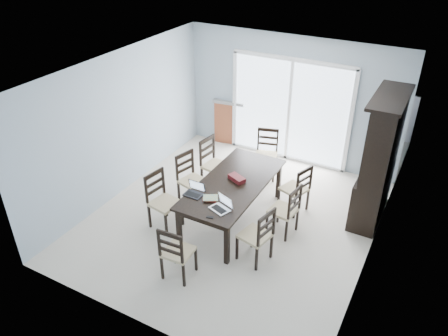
{
  "coord_description": "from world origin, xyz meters",
  "views": [
    {
      "loc": [
        2.73,
        -5.36,
        4.59
      ],
      "look_at": [
        -0.17,
        0.0,
        0.98
      ],
      "focal_mm": 35.0,
      "sensor_mm": 36.0,
      "label": 1
    }
  ],
  "objects_px": {
    "chair_left_far": "(212,158)",
    "chair_right_mid": "(289,206)",
    "laptop_dark": "(193,192)",
    "cell_phone": "(210,217)",
    "chair_left_mid": "(189,173)",
    "game_box": "(237,178)",
    "hot_tub": "(266,113)",
    "dining_table": "(233,186)",
    "chair_right_near": "(260,231)",
    "chair_right_far": "(299,185)",
    "chair_end_near": "(175,249)",
    "chair_end_far": "(267,148)",
    "china_hutch": "(379,161)",
    "laptop_silver": "(220,207)",
    "chair_left_near": "(160,194)"
  },
  "relations": [
    {
      "from": "chair_left_far",
      "to": "chair_right_mid",
      "type": "relative_size",
      "value": 1.09
    },
    {
      "from": "laptop_dark",
      "to": "cell_phone",
      "type": "height_order",
      "value": "laptop_dark"
    },
    {
      "from": "chair_left_mid",
      "to": "chair_left_far",
      "type": "xyz_separation_m",
      "value": [
        0.11,
        0.63,
        0.02
      ]
    },
    {
      "from": "game_box",
      "to": "hot_tub",
      "type": "bearing_deg",
      "value": 105.52
    },
    {
      "from": "dining_table",
      "to": "chair_left_mid",
      "type": "relative_size",
      "value": 2.0
    },
    {
      "from": "chair_right_mid",
      "to": "cell_phone",
      "type": "height_order",
      "value": "chair_right_mid"
    },
    {
      "from": "chair_right_mid",
      "to": "dining_table",
      "type": "bearing_deg",
      "value": 102.77
    },
    {
      "from": "chair_right_near",
      "to": "game_box",
      "type": "xyz_separation_m",
      "value": [
        -0.8,
        0.82,
        0.21
      ]
    },
    {
      "from": "chair_right_near",
      "to": "chair_right_far",
      "type": "bearing_deg",
      "value": 10.43
    },
    {
      "from": "chair_right_near",
      "to": "chair_end_near",
      "type": "bearing_deg",
      "value": 147.84
    },
    {
      "from": "chair_right_mid",
      "to": "chair_end_far",
      "type": "relative_size",
      "value": 0.95
    },
    {
      "from": "chair_end_near",
      "to": "chair_right_far",
      "type": "bearing_deg",
      "value": 64.79
    },
    {
      "from": "china_hutch",
      "to": "chair_end_far",
      "type": "bearing_deg",
      "value": 169.23
    },
    {
      "from": "hot_tub",
      "to": "laptop_dark",
      "type": "bearing_deg",
      "value": -82.73
    },
    {
      "from": "hot_tub",
      "to": "dining_table",
      "type": "bearing_deg",
      "value": -75.23
    },
    {
      "from": "chair_right_near",
      "to": "laptop_silver",
      "type": "distance_m",
      "value": 0.69
    },
    {
      "from": "dining_table",
      "to": "china_hutch",
      "type": "distance_m",
      "value": 2.41
    },
    {
      "from": "china_hutch",
      "to": "chair_end_near",
      "type": "xyz_separation_m",
      "value": [
        -2.09,
        -2.88,
        -0.52
      ]
    },
    {
      "from": "dining_table",
      "to": "chair_end_near",
      "type": "bearing_deg",
      "value": -92.34
    },
    {
      "from": "laptop_dark",
      "to": "chair_right_mid",
      "type": "bearing_deg",
      "value": 27.92
    },
    {
      "from": "laptop_dark",
      "to": "laptop_silver",
      "type": "bearing_deg",
      "value": -14.42
    },
    {
      "from": "chair_left_near",
      "to": "hot_tub",
      "type": "relative_size",
      "value": 0.52
    },
    {
      "from": "chair_right_mid",
      "to": "chair_right_far",
      "type": "distance_m",
      "value": 0.66
    },
    {
      "from": "chair_left_far",
      "to": "laptop_silver",
      "type": "relative_size",
      "value": 3.28
    },
    {
      "from": "cell_phone",
      "to": "hot_tub",
      "type": "bearing_deg",
      "value": 88.47
    },
    {
      "from": "chair_end_near",
      "to": "laptop_dark",
      "type": "height_order",
      "value": "chair_end_near"
    },
    {
      "from": "chair_left_near",
      "to": "laptop_silver",
      "type": "xyz_separation_m",
      "value": [
        1.16,
        -0.09,
        0.2
      ]
    },
    {
      "from": "chair_left_mid",
      "to": "hot_tub",
      "type": "relative_size",
      "value": 0.5
    },
    {
      "from": "chair_end_near",
      "to": "laptop_dark",
      "type": "xyz_separation_m",
      "value": [
        -0.31,
        1.01,
        0.24
      ]
    },
    {
      "from": "chair_right_far",
      "to": "laptop_dark",
      "type": "height_order",
      "value": "chair_right_far"
    },
    {
      "from": "chair_right_mid",
      "to": "chair_end_near",
      "type": "relative_size",
      "value": 1.0
    },
    {
      "from": "chair_left_far",
      "to": "laptop_dark",
      "type": "bearing_deg",
      "value": 26.95
    },
    {
      "from": "china_hutch",
      "to": "laptop_dark",
      "type": "xyz_separation_m",
      "value": [
        -2.4,
        -1.87,
        -0.27
      ]
    },
    {
      "from": "laptop_dark",
      "to": "game_box",
      "type": "bearing_deg",
      "value": 60.58
    },
    {
      "from": "laptop_silver",
      "to": "chair_left_far",
      "type": "bearing_deg",
      "value": 143.64
    },
    {
      "from": "hot_tub",
      "to": "game_box",
      "type": "bearing_deg",
      "value": -74.48
    },
    {
      "from": "chair_right_near",
      "to": "chair_right_mid",
      "type": "bearing_deg",
      "value": 3.86
    },
    {
      "from": "chair_right_near",
      "to": "chair_right_mid",
      "type": "height_order",
      "value": "chair_right_near"
    },
    {
      "from": "dining_table",
      "to": "chair_end_near",
      "type": "relative_size",
      "value": 2.1
    },
    {
      "from": "chair_end_near",
      "to": "dining_table",
      "type": "bearing_deg",
      "value": 84.41
    },
    {
      "from": "chair_end_far",
      "to": "chair_right_far",
      "type": "bearing_deg",
      "value": 121.46
    },
    {
      "from": "chair_right_mid",
      "to": "chair_left_near",
      "type": "bearing_deg",
      "value": 119.38
    },
    {
      "from": "dining_table",
      "to": "chair_right_mid",
      "type": "bearing_deg",
      "value": 4.54
    },
    {
      "from": "hot_tub",
      "to": "chair_left_mid",
      "type": "bearing_deg",
      "value": -90.93
    },
    {
      "from": "chair_right_mid",
      "to": "laptop_silver",
      "type": "xyz_separation_m",
      "value": [
        -0.78,
        -0.84,
        0.24
      ]
    },
    {
      "from": "chair_left_near",
      "to": "cell_phone",
      "type": "xyz_separation_m",
      "value": [
        1.13,
        -0.33,
        0.16
      ]
    },
    {
      "from": "cell_phone",
      "to": "hot_tub",
      "type": "height_order",
      "value": "hot_tub"
    },
    {
      "from": "china_hutch",
      "to": "hot_tub",
      "type": "distance_m",
      "value": 3.65
    },
    {
      "from": "chair_right_near",
      "to": "chair_end_near",
      "type": "relative_size",
      "value": 1.03
    },
    {
      "from": "chair_left_far",
      "to": "laptop_silver",
      "type": "bearing_deg",
      "value": 42.11
    }
  ]
}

